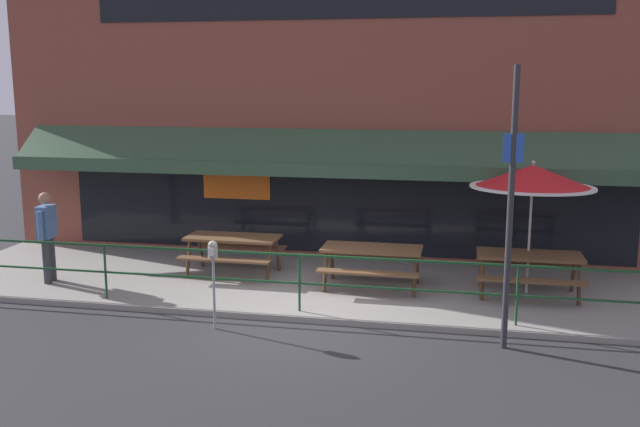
{
  "coord_description": "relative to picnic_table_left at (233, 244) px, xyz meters",
  "views": [
    {
      "loc": [
        2.57,
        -10.65,
        3.86
      ],
      "look_at": [
        0.08,
        1.6,
        1.5
      ],
      "focal_mm": 40.0,
      "sensor_mm": 36.0,
      "label": 1
    }
  ],
  "objects": [
    {
      "name": "ground_plane",
      "position": [
        1.77,
        -2.23,
        -0.71
      ],
      "size": [
        120.0,
        120.0,
        0.0
      ],
      "primitive_type": "plane",
      "color": "#2D2D30"
    },
    {
      "name": "patio_deck",
      "position": [
        1.77,
        -0.23,
        -0.66
      ],
      "size": [
        15.0,
        4.0,
        0.1
      ],
      "primitive_type": "cube",
      "color": "gray",
      "rests_on": "ground"
    },
    {
      "name": "restaurant_building",
      "position": [
        1.77,
        2.0,
        3.36
      ],
      "size": [
        15.0,
        1.6,
        8.2
      ],
      "color": "brown",
      "rests_on": "ground"
    },
    {
      "name": "patio_railing",
      "position": [
        1.77,
        -1.93,
        0.09
      ],
      "size": [
        13.84,
        0.04,
        0.97
      ],
      "color": "#194723",
      "rests_on": "patio_deck"
    },
    {
      "name": "picnic_table_left",
      "position": [
        0.0,
        0.0,
        0.0
      ],
      "size": [
        1.8,
        1.42,
        0.76
      ],
      "color": "brown",
      "rests_on": "patio_deck"
    },
    {
      "name": "picnic_table_centre",
      "position": [
        2.76,
        -0.37,
        0.0
      ],
      "size": [
        1.8,
        1.42,
        0.76
      ],
      "color": "brown",
      "rests_on": "patio_deck"
    },
    {
      "name": "picnic_table_right",
      "position": [
        5.52,
        -0.32,
        0.0
      ],
      "size": [
        1.8,
        1.42,
        0.76
      ],
      "color": "brown",
      "rests_on": "patio_deck"
    },
    {
      "name": "patio_umbrella_right",
      "position": [
        5.52,
        -0.1,
        1.47
      ],
      "size": [
        2.14,
        2.14,
        2.38
      ],
      "color": "#B7B2A8",
      "rests_on": "patio_deck"
    },
    {
      "name": "pedestrian_walking",
      "position": [
        -3.23,
        -1.18,
        0.35
      ],
      "size": [
        0.3,
        0.61,
        1.71
      ],
      "color": "#333338",
      "rests_on": "patio_deck"
    },
    {
      "name": "parking_meter_near",
      "position": [
        0.6,
        -2.75,
        0.44
      ],
      "size": [
        0.15,
        0.16,
        1.42
      ],
      "color": "gray",
      "rests_on": "ground"
    },
    {
      "name": "street_sign_pole",
      "position": [
        5.0,
        -2.68,
        1.38
      ],
      "size": [
        0.28,
        0.09,
        4.06
      ],
      "color": "#2D2D33",
      "rests_on": "ground"
    }
  ]
}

